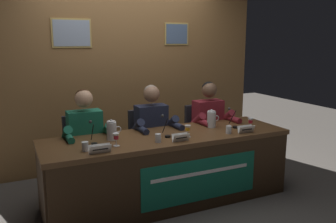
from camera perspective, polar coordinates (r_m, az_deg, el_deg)
ground_plane at (r=3.98m, az=0.00°, el=-14.01°), size 12.00×12.00×0.00m
wall_back_panelled at (r=4.83m, az=-6.69°, el=6.55°), size 3.82×0.14×2.60m
conference_table at (r=3.71m, az=0.73°, el=-7.71°), size 2.62×0.79×0.73m
chair_left at (r=4.11m, az=-13.41°, el=-7.11°), size 0.44×0.45×0.88m
panelist_left at (r=3.85m, az=-12.99°, el=-4.10°), size 0.51×0.48×1.21m
nameplate_left at (r=3.18m, az=-10.94°, el=-5.94°), size 0.20×0.06×0.08m
juice_glass_left at (r=3.35m, az=-8.39°, el=-4.13°), size 0.06×0.06×0.12m
water_cup_left at (r=3.26m, az=-13.23°, el=-5.60°), size 0.06×0.06×0.08m
microphone_left at (r=3.46m, az=-12.03°, el=-3.96°), size 0.06×0.17×0.22m
chair_center at (r=4.32m, az=-3.29°, el=-5.89°), size 0.44×0.45×0.88m
panelist_center at (r=4.07m, az=-2.29°, el=-2.95°), size 0.51×0.48×1.21m
nameplate_center at (r=3.48m, az=2.06°, el=-4.21°), size 0.17×0.06×0.08m
juice_glass_center at (r=3.62m, az=3.21°, el=-2.81°), size 0.06×0.06×0.12m
water_cup_center at (r=3.45m, az=-1.62°, el=-4.38°), size 0.06×0.06×0.08m
microphone_center at (r=3.64m, az=-0.34°, el=-2.91°), size 0.06×0.17×0.22m
chair_right at (r=4.65m, az=5.62°, el=-4.66°), size 0.44×0.45×0.88m
panelist_right at (r=4.42m, az=7.00°, el=-1.87°), size 0.51×0.48×1.21m
nameplate_right at (r=3.88m, az=12.49°, el=-2.79°), size 0.19×0.06×0.08m
juice_glass_right at (r=4.05m, az=13.20°, el=-1.58°), size 0.06×0.06×0.12m
water_cup_right at (r=3.82m, az=9.78°, el=-2.96°), size 0.06×0.06×0.08m
microphone_right at (r=4.09m, az=10.49°, el=-1.50°), size 0.06×0.17×0.22m
water_pitcher_left_side at (r=3.56m, az=-9.08°, el=-3.05°), size 0.15×0.10×0.21m
water_pitcher_right_side at (r=4.05m, az=7.06°, el=-1.22°), size 0.15×0.10×0.21m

